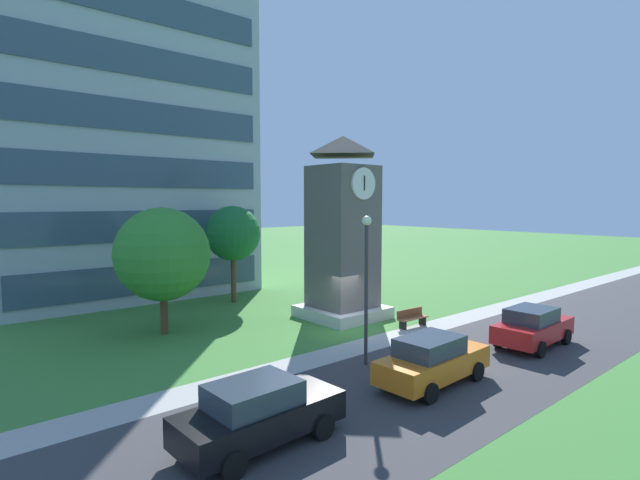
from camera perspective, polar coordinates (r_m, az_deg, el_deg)
ground_plane at (r=23.70m, az=3.50°, el=-10.64°), size 160.00×160.00×0.00m
street_asphalt at (r=19.63m, az=17.56°, el=-14.10°), size 120.00×7.20×0.01m
kerb_strip at (r=22.16m, az=7.69°, el=-11.76°), size 120.00×1.60×0.01m
office_building at (r=37.68m, az=-24.16°, el=16.73°), size 16.18×13.82×28.80m
clock_tower at (r=25.47m, az=2.74°, el=0.25°), size 3.97×3.97×9.68m
park_bench at (r=24.50m, az=10.93°, el=-9.10°), size 1.82×0.58×0.88m
street_lamp at (r=18.10m, az=5.56°, el=-3.93°), size 0.36×0.36×5.70m
tree_streetside at (r=29.79m, az=-10.38°, el=0.75°), size 3.38×3.38×5.98m
tree_near_tower at (r=23.42m, az=-18.30°, el=-1.64°), size 4.38×4.38×5.98m
parked_car_black at (r=13.02m, az=-7.33°, el=-19.78°), size 4.48×2.10×1.69m
parked_car_orange at (r=17.12m, az=13.29°, el=-13.79°), size 4.58×2.04×1.69m
parked_car_red at (r=22.80m, az=24.10°, el=-9.43°), size 4.34×2.11×1.69m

